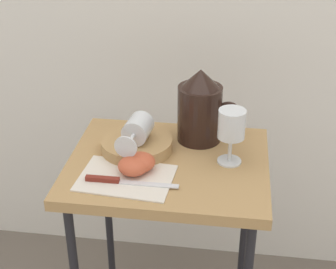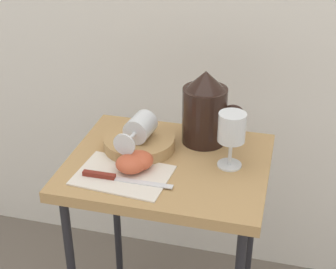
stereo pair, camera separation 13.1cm
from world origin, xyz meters
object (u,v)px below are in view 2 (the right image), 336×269
at_px(table, 168,186).
at_px(apple_half_right, 138,160).
at_px(basket_tray, 139,143).
at_px(knife, 114,177).
at_px(apple_half_left, 131,164).
at_px(wine_glass_tipped_near, 140,128).
at_px(wine_glass_upright, 232,131).
at_px(pitcher, 205,114).

xyz_separation_m(table, apple_half_right, (-0.06, -0.06, 0.10)).
bearing_deg(basket_tray, knife, -95.24).
bearing_deg(basket_tray, apple_half_left, -82.85).
bearing_deg(wine_glass_tipped_near, wine_glass_upright, -3.79).
height_order(wine_glass_upright, apple_half_right, wine_glass_upright).
bearing_deg(apple_half_right, pitcher, 53.96).
distance_m(table, pitcher, 0.22).
distance_m(wine_glass_upright, knife, 0.32).
bearing_deg(wine_glass_tipped_near, basket_tray, 119.62).
relative_size(table, apple_half_left, 8.94).
height_order(wine_glass_tipped_near, apple_half_left, wine_glass_tipped_near).
height_order(wine_glass_upright, wine_glass_tipped_near, wine_glass_upright).
distance_m(pitcher, apple_half_right, 0.24).
bearing_deg(apple_half_right, wine_glass_tipped_near, 104.31).
bearing_deg(apple_half_right, apple_half_left, -124.82).
relative_size(basket_tray, apple_half_right, 2.49).
bearing_deg(basket_tray, table, -25.14).
bearing_deg(apple_half_left, wine_glass_tipped_near, 95.03).
relative_size(basket_tray, apple_half_left, 2.49).
distance_m(basket_tray, pitcher, 0.20).
bearing_deg(pitcher, apple_half_right, -126.04).
bearing_deg(apple_half_right, basket_tray, 105.86).
bearing_deg(apple_half_right, table, 41.17).
xyz_separation_m(pitcher, wine_glass_upright, (0.09, -0.11, 0.02)).
bearing_deg(knife, pitcher, 54.69).
xyz_separation_m(pitcher, knife, (-0.18, -0.25, -0.08)).
relative_size(wine_glass_upright, apple_half_left, 1.93).
xyz_separation_m(wine_glass_tipped_near, apple_half_right, (0.02, -0.09, -0.04)).
height_order(basket_tray, pitcher, pitcher).
height_order(basket_tray, knife, basket_tray).
distance_m(basket_tray, apple_half_right, 0.10).
relative_size(wine_glass_upright, knife, 0.65).
xyz_separation_m(apple_half_left, apple_half_right, (0.01, 0.02, 0.00)).
height_order(table, apple_half_right, apple_half_right).
bearing_deg(table, wine_glass_tipped_near, 158.61).
relative_size(table, wine_glass_upright, 4.63).
height_order(pitcher, knife, pitcher).
distance_m(table, knife, 0.19).
relative_size(wine_glass_tipped_near, knife, 0.64).
bearing_deg(knife, wine_glass_tipped_near, 82.56).
bearing_deg(wine_glass_upright, pitcher, 128.51).
bearing_deg(pitcher, basket_tray, -152.11).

